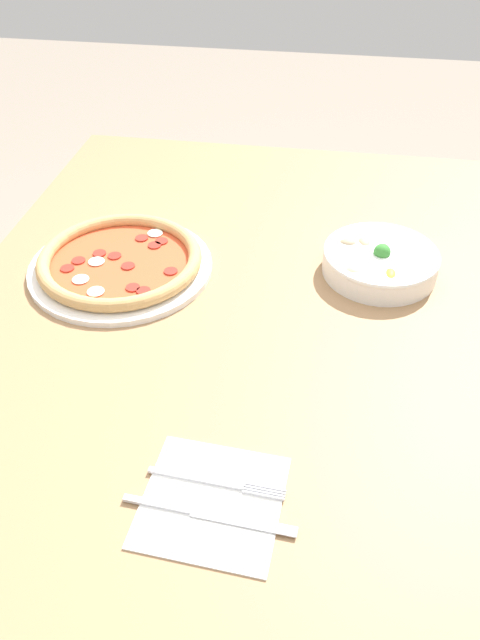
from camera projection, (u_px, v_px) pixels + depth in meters
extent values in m
plane|color=gray|center=(248.00, 530.00, 1.60)|extent=(8.00, 8.00, 0.00)
cube|color=#99724C|center=(251.00, 311.00, 1.14)|extent=(1.35, 1.08, 0.03)
cylinder|color=olive|center=(125.00, 266.00, 1.89)|extent=(0.06, 0.06, 0.71)
cylinder|color=olive|center=(443.00, 296.00, 1.78)|extent=(0.06, 0.06, 0.71)
cylinder|color=white|center=(121.00, 267.00, 1.21)|extent=(0.35, 0.35, 0.01)
torus|color=tan|center=(120.00, 259.00, 1.20)|extent=(0.32, 0.32, 0.03)
cylinder|color=#D14C28|center=(120.00, 263.00, 1.20)|extent=(0.28, 0.28, 0.01)
cylinder|color=maroon|center=(171.00, 271.00, 1.18)|extent=(0.03, 0.03, 0.00)
cylinder|color=maroon|center=(67.00, 268.00, 1.18)|extent=(0.03, 0.03, 0.00)
cylinder|color=maroon|center=(99.00, 253.00, 1.22)|extent=(0.03, 0.03, 0.00)
cylinder|color=maroon|center=(128.00, 266.00, 1.19)|extent=(0.03, 0.03, 0.00)
cylinder|color=maroon|center=(79.00, 261.00, 1.20)|extent=(0.03, 0.03, 0.00)
cylinder|color=maroon|center=(133.00, 288.00, 1.14)|extent=(0.03, 0.03, 0.00)
cylinder|color=maroon|center=(142.00, 238.00, 1.27)|extent=(0.03, 0.03, 0.00)
cylinder|color=maroon|center=(144.00, 291.00, 1.13)|extent=(0.03, 0.03, 0.00)
cylinder|color=maroon|center=(161.00, 241.00, 1.26)|extent=(0.03, 0.03, 0.00)
cylinder|color=maroon|center=(154.00, 245.00, 1.25)|extent=(0.03, 0.03, 0.00)
cylinder|color=maroon|center=(115.00, 256.00, 1.22)|extent=(0.03, 0.03, 0.00)
ellipsoid|color=silver|center=(81.00, 279.00, 1.16)|extent=(0.03, 0.03, 0.01)
ellipsoid|color=silver|center=(96.00, 261.00, 1.20)|extent=(0.03, 0.03, 0.01)
ellipsoid|color=silver|center=(155.00, 233.00, 1.28)|extent=(0.03, 0.03, 0.01)
ellipsoid|color=silver|center=(96.00, 291.00, 1.13)|extent=(0.03, 0.03, 0.01)
cylinder|color=white|center=(380.00, 262.00, 1.19)|extent=(0.22, 0.22, 0.05)
torus|color=white|center=(381.00, 254.00, 1.18)|extent=(0.22, 0.22, 0.01)
ellipsoid|color=tan|center=(398.00, 244.00, 1.21)|extent=(0.03, 0.02, 0.02)
ellipsoid|color=tan|center=(353.00, 272.00, 1.13)|extent=(0.03, 0.04, 0.02)
ellipsoid|color=tan|center=(346.00, 264.00, 1.17)|extent=(0.04, 0.03, 0.02)
ellipsoid|color=tan|center=(351.00, 246.00, 1.21)|extent=(0.04, 0.04, 0.02)
ellipsoid|color=#998466|center=(348.00, 243.00, 1.20)|extent=(0.03, 0.04, 0.02)
ellipsoid|color=#998466|center=(408.00, 268.00, 1.15)|extent=(0.03, 0.04, 0.02)
ellipsoid|color=tan|center=(364.00, 243.00, 1.21)|extent=(0.04, 0.03, 0.02)
sphere|color=#388433|center=(382.00, 252.00, 1.17)|extent=(0.03, 0.03, 0.03)
ellipsoid|color=yellow|center=(390.00, 275.00, 1.13)|extent=(0.04, 0.02, 0.02)
cube|color=white|center=(212.00, 501.00, 0.81)|extent=(0.19, 0.19, 0.00)
cube|color=silver|center=(195.00, 478.00, 0.83)|extent=(0.02, 0.13, 0.00)
cube|color=silver|center=(263.00, 496.00, 0.81)|extent=(0.01, 0.06, 0.00)
cube|color=silver|center=(264.00, 493.00, 0.81)|extent=(0.01, 0.06, 0.00)
cube|color=silver|center=(264.00, 490.00, 0.82)|extent=(0.01, 0.06, 0.00)
cube|color=silver|center=(265.00, 488.00, 0.82)|extent=(0.01, 0.06, 0.00)
cube|color=silver|center=(157.00, 504.00, 0.80)|extent=(0.01, 0.09, 0.01)
cube|color=silver|center=(243.00, 522.00, 0.78)|extent=(0.02, 0.14, 0.00)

